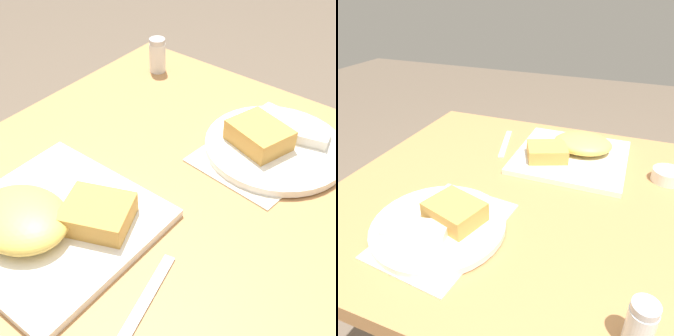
% 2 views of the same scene
% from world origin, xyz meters
% --- Properties ---
extents(dining_table, '(0.81, 0.81, 0.74)m').
position_xyz_m(dining_table, '(0.00, 0.00, 0.63)').
color(dining_table, '#B27A47').
rests_on(dining_table, ground_plane).
extents(menu_card, '(0.21, 0.29, 0.00)m').
position_xyz_m(menu_card, '(0.07, 0.19, 0.74)').
color(menu_card, beige).
rests_on(menu_card, dining_table).
extents(plate_square_near, '(0.29, 0.29, 0.06)m').
position_xyz_m(plate_square_near, '(-0.10, -0.20, 0.76)').
color(plate_square_near, white).
rests_on(plate_square_near, dining_table).
extents(plate_oval_far, '(0.26, 0.26, 0.05)m').
position_xyz_m(plate_oval_far, '(0.08, 0.19, 0.76)').
color(plate_oval_far, white).
rests_on(plate_oval_far, menu_card).
extents(salt_shaker, '(0.04, 0.04, 0.08)m').
position_xyz_m(salt_shaker, '(-0.29, 0.30, 0.77)').
color(salt_shaker, white).
rests_on(salt_shaker, dining_table).
extents(butter_knife, '(0.06, 0.18, 0.00)m').
position_xyz_m(butter_knife, '(0.11, -0.21, 0.74)').
color(butter_knife, silver).
rests_on(butter_knife, dining_table).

